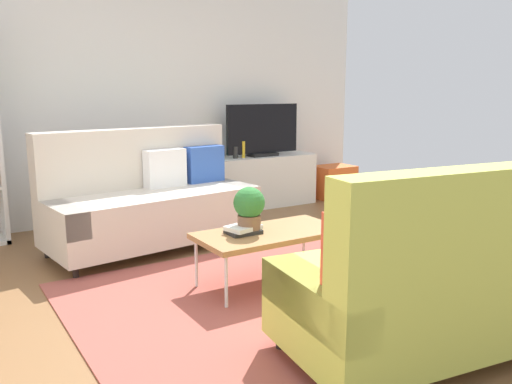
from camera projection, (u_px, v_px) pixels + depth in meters
ground_plane at (257, 293)px, 3.88m from camera, size 7.68×7.68×0.00m
wall_far at (124, 90)px, 5.93m from camera, size 6.40×0.12×2.90m
area_rug at (279, 293)px, 3.87m from camera, size 2.90×2.20×0.01m
couch_beige at (150, 200)px, 4.96m from camera, size 1.99×1.06×1.10m
couch_green at (452, 278)px, 2.94m from camera, size 1.99×1.08×1.10m
coffee_table at (269, 235)px, 3.99m from camera, size 1.10×0.56×0.42m
tv_console at (262, 181)px, 6.70m from camera, size 1.40×0.44×0.64m
tv at (263, 131)px, 6.57m from camera, size 1.00×0.20×0.64m
storage_trunk at (334, 182)px, 7.21m from camera, size 0.52×0.40×0.44m
potted_plant at (249, 208)px, 3.91m from camera, size 0.23×0.23×0.34m
table_book_0 at (243, 232)px, 3.92m from camera, size 0.24×0.18×0.03m
table_book_1 at (243, 228)px, 3.91m from camera, size 0.27×0.23×0.03m
vase_0 at (219, 153)px, 6.37m from camera, size 0.12×0.12×0.13m
bottle_0 at (235, 152)px, 6.39m from camera, size 0.06×0.06×0.14m
bottle_1 at (243, 149)px, 6.44m from camera, size 0.04×0.04×0.20m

